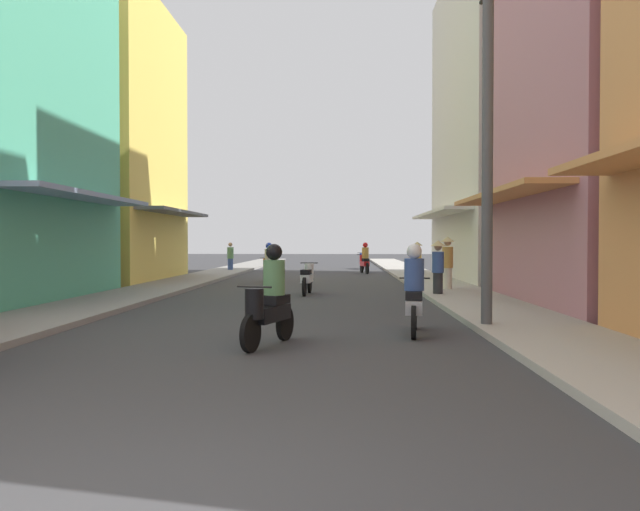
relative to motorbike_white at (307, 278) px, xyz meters
name	(u,v)px	position (x,y,z in m)	size (l,w,h in m)	color
ground_plane	(310,281)	(-0.25, 6.57, -0.50)	(117.48, 117.48, 0.00)	#38383A
sidewalk_left	(193,280)	(-5.04, 6.57, -0.44)	(2.19, 61.40, 0.12)	gray
sidewalk_right	(428,280)	(4.54, 6.57, -0.44)	(2.19, 61.40, 0.12)	#ADA89E
building_left_far	(89,143)	(-9.13, 6.08, 5.07)	(7.05, 8.24, 11.17)	#EFD159
building_right_far	(522,122)	(8.63, 7.80, 6.13)	(7.05, 11.28, 13.29)	silver
motorbike_white	(307,278)	(0.00, 0.00, 0.00)	(0.55, 1.81, 0.96)	black
motorbike_black	(269,300)	(-0.06, -9.77, 0.20)	(0.75, 1.74, 1.58)	black
motorbike_red	(365,260)	(2.21, 13.15, 0.20)	(0.60, 1.79, 1.58)	black
motorbike_blue	(363,260)	(2.27, 18.52, 0.00)	(0.55, 1.81, 0.96)	black
motorbike_orange	(268,265)	(-1.87, 5.89, 0.20)	(0.67, 1.77, 1.58)	black
motorbike_silver	(414,294)	(2.32, -8.44, 0.20)	(0.55, 1.81, 1.58)	black
pedestrian_midway	(448,261)	(4.40, 0.82, 0.49)	(0.44, 0.44, 1.77)	beige
pedestrian_crossing	(230,257)	(-4.88, 14.45, 0.28)	(0.34, 0.34, 1.57)	#334C8C
pedestrian_far	(438,266)	(3.81, -1.08, 0.43)	(0.44, 0.44, 1.65)	#262628
pedestrian_foreground	(417,259)	(4.13, 6.78, 0.41)	(0.44, 0.44, 1.62)	#BF8C3F
utility_pole	(488,140)	(3.69, -7.89, 2.94)	(0.20, 1.20, 6.74)	#4C4C4F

